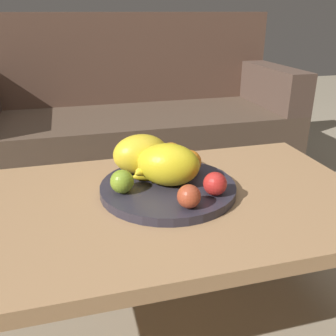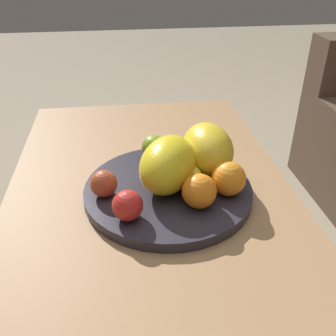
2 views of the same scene
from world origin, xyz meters
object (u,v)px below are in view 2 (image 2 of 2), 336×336
at_px(orange_front, 228,179).
at_px(apple_left, 154,147).
at_px(melon_large_front, 168,164).
at_px(banana_bunch, 183,169).
at_px(fruit_bowl, 168,191).
at_px(apple_front, 104,184).
at_px(orange_left, 199,191).
at_px(melon_smaller_beside, 208,149).
at_px(coffee_table, 151,209).
at_px(apple_right, 128,206).

height_order(orange_front, apple_left, orange_front).
relative_size(melon_large_front, banana_bunch, 1.07).
bearing_deg(fruit_bowl, banana_bunch, 118.30).
xyz_separation_m(melon_large_front, apple_front, (0.01, -0.15, -0.03)).
relative_size(fruit_bowl, melon_large_front, 2.19).
relative_size(orange_front, orange_left, 1.03).
xyz_separation_m(melon_large_front, melon_smaller_beside, (-0.06, 0.10, -0.00)).
xyz_separation_m(apple_front, banana_bunch, (-0.04, 0.18, 0.00)).
xyz_separation_m(coffee_table, apple_left, (-0.13, 0.02, 0.10)).
relative_size(fruit_bowl, apple_left, 6.00).
bearing_deg(apple_right, melon_large_front, 136.92).
distance_m(orange_front, orange_left, 0.08).
bearing_deg(orange_front, orange_left, -63.33).
relative_size(apple_left, banana_bunch, 0.39).
bearing_deg(melon_smaller_beside, banana_bunch, -60.78).
bearing_deg(banana_bunch, apple_right, -47.21).
height_order(apple_front, apple_left, apple_left).
bearing_deg(melon_large_front, coffee_table, -103.87).
bearing_deg(apple_left, fruit_bowl, 7.86).
height_order(orange_left, apple_left, orange_left).
distance_m(fruit_bowl, orange_front, 0.15).
distance_m(apple_right, banana_bunch, 0.18).
bearing_deg(coffee_table, melon_smaller_beside, 108.66).
bearing_deg(apple_front, melon_smaller_beside, 106.18).
xyz_separation_m(melon_smaller_beside, orange_left, (0.14, -0.05, -0.02)).
xyz_separation_m(melon_smaller_beside, banana_bunch, (0.04, -0.06, -0.03)).
bearing_deg(orange_left, banana_bunch, -170.80).
relative_size(apple_left, apple_right, 1.01).
bearing_deg(apple_right, orange_front, 104.94).
bearing_deg(apple_front, fruit_bowl, 95.94).
height_order(apple_front, apple_right, apple_right).
height_order(coffee_table, melon_smaller_beside, melon_smaller_beside).
relative_size(coffee_table, melon_smaller_beside, 6.79).
bearing_deg(orange_front, banana_bunch, -125.92).
distance_m(apple_front, apple_right, 0.10).
bearing_deg(melon_smaller_beside, apple_right, -51.07).
distance_m(orange_left, apple_front, 0.21).
xyz_separation_m(fruit_bowl, orange_left, (0.08, 0.06, 0.05)).
distance_m(orange_front, banana_bunch, 0.11).
height_order(apple_front, banana_bunch, same).
bearing_deg(melon_large_front, apple_front, -84.47).
bearing_deg(orange_front, coffee_table, -107.44).
relative_size(coffee_table, melon_large_front, 6.43).
bearing_deg(apple_left, melon_smaller_beside, 57.74).
bearing_deg(fruit_bowl, coffee_table, -102.51).
bearing_deg(apple_front, apple_left, 139.64).
relative_size(coffee_table, fruit_bowl, 2.94).
xyz_separation_m(coffee_table, fruit_bowl, (0.01, 0.04, 0.06)).
xyz_separation_m(coffee_table, orange_left, (0.09, 0.10, 0.11)).
xyz_separation_m(orange_front, banana_bunch, (-0.07, -0.09, -0.01)).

